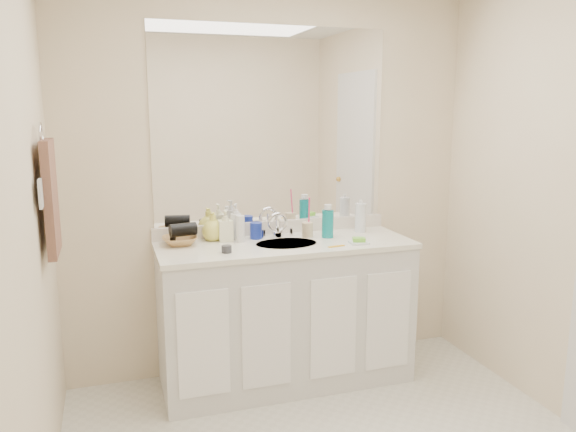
% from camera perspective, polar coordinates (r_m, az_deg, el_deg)
% --- Properties ---
extents(wall_back, '(2.60, 0.02, 2.40)m').
position_cam_1_polar(wall_back, '(3.55, -1.62, 3.33)').
color(wall_back, beige).
rests_on(wall_back, floor).
extents(wall_left, '(0.02, 2.60, 2.40)m').
position_cam_1_polar(wall_left, '(2.15, -25.85, -2.81)').
color(wall_left, beige).
rests_on(wall_left, floor).
extents(vanity_cabinet, '(1.50, 0.55, 0.85)m').
position_cam_1_polar(vanity_cabinet, '(3.48, -0.26, -9.99)').
color(vanity_cabinet, silver).
rests_on(vanity_cabinet, floor).
extents(countertop, '(1.52, 0.57, 0.03)m').
position_cam_1_polar(countertop, '(3.35, -0.26, -2.95)').
color(countertop, white).
rests_on(countertop, vanity_cabinet).
extents(backsplash, '(1.52, 0.03, 0.08)m').
position_cam_1_polar(backsplash, '(3.58, -1.52, -1.14)').
color(backsplash, silver).
rests_on(backsplash, countertop).
extents(sink_basin, '(0.37, 0.37, 0.02)m').
position_cam_1_polar(sink_basin, '(3.33, -0.16, -2.98)').
color(sink_basin, beige).
rests_on(sink_basin, countertop).
extents(faucet, '(0.02, 0.02, 0.11)m').
position_cam_1_polar(faucet, '(3.49, -1.06, -1.23)').
color(faucet, silver).
rests_on(faucet, countertop).
extents(mirror, '(1.48, 0.01, 1.20)m').
position_cam_1_polar(mirror, '(3.51, -1.62, 9.15)').
color(mirror, white).
rests_on(mirror, wall_back).
extents(blue_mug, '(0.10, 0.10, 0.10)m').
position_cam_1_polar(blue_mug, '(3.44, -3.27, -1.49)').
color(blue_mug, '#172B9E').
rests_on(blue_mug, countertop).
extents(tan_cup, '(0.08, 0.08, 0.09)m').
position_cam_1_polar(tan_cup, '(3.48, 1.99, -1.40)').
color(tan_cup, beige).
rests_on(tan_cup, countertop).
extents(toothbrush, '(0.02, 0.04, 0.20)m').
position_cam_1_polar(toothbrush, '(3.46, 2.15, 0.28)').
color(toothbrush, '#E93D6F').
rests_on(toothbrush, tan_cup).
extents(mouthwash_bottle, '(0.08, 0.08, 0.17)m').
position_cam_1_polar(mouthwash_bottle, '(3.47, 4.05, -0.79)').
color(mouthwash_bottle, '#0B8187').
rests_on(mouthwash_bottle, countertop).
extents(clear_pump_bottle, '(0.07, 0.07, 0.19)m').
position_cam_1_polar(clear_pump_bottle, '(3.65, 7.37, -0.16)').
color(clear_pump_bottle, white).
rests_on(clear_pump_bottle, countertop).
extents(soap_dish, '(0.12, 0.10, 0.01)m').
position_cam_1_polar(soap_dish, '(3.34, 7.21, -2.70)').
color(soap_dish, white).
rests_on(soap_dish, countertop).
extents(green_soap, '(0.09, 0.07, 0.03)m').
position_cam_1_polar(green_soap, '(3.34, 7.22, -2.40)').
color(green_soap, '#71CF32').
rests_on(green_soap, soap_dish).
extents(orange_comb, '(0.11, 0.04, 0.00)m').
position_cam_1_polar(orange_comb, '(3.26, 4.94, -3.07)').
color(orange_comb, gold).
rests_on(orange_comb, countertop).
extents(dark_jar, '(0.06, 0.06, 0.04)m').
position_cam_1_polar(dark_jar, '(3.13, -6.26, -3.36)').
color(dark_jar, '#2D2E33').
rests_on(dark_jar, countertop).
extents(extra_white_bottle, '(0.06, 0.06, 0.16)m').
position_cam_1_polar(extra_white_bottle, '(3.36, -4.85, -1.30)').
color(extra_white_bottle, white).
rests_on(extra_white_bottle, countertop).
extents(soap_bottle_white, '(0.11, 0.11, 0.22)m').
position_cam_1_polar(soap_bottle_white, '(3.44, -5.33, -0.53)').
color(soap_bottle_white, white).
rests_on(soap_bottle_white, countertop).
extents(soap_bottle_cream, '(0.09, 0.09, 0.19)m').
position_cam_1_polar(soap_bottle_cream, '(3.39, -6.37, -0.97)').
color(soap_bottle_cream, '#F8F7CA').
rests_on(soap_bottle_cream, countertop).
extents(soap_bottle_yellow, '(0.16, 0.16, 0.17)m').
position_cam_1_polar(soap_bottle_yellow, '(3.42, -7.64, -1.06)').
color(soap_bottle_yellow, '#E6E259').
rests_on(soap_bottle_yellow, countertop).
extents(wicker_basket, '(0.20, 0.20, 0.05)m').
position_cam_1_polar(wicker_basket, '(3.34, -10.92, -2.48)').
color(wicker_basket, '#A77943').
rests_on(wicker_basket, countertop).
extents(hair_dryer, '(0.16, 0.10, 0.08)m').
position_cam_1_polar(hair_dryer, '(3.33, -10.62, -1.37)').
color(hair_dryer, black).
rests_on(hair_dryer, wicker_basket).
extents(towel_ring, '(0.01, 0.11, 0.11)m').
position_cam_1_polar(towel_ring, '(2.87, -23.80, 7.62)').
color(towel_ring, silver).
rests_on(towel_ring, wall_left).
extents(hand_towel, '(0.04, 0.32, 0.55)m').
position_cam_1_polar(hand_towel, '(2.89, -22.95, 1.72)').
color(hand_towel, '#50352A').
rests_on(hand_towel, towel_ring).
extents(switch_plate, '(0.01, 0.08, 0.13)m').
position_cam_1_polar(switch_plate, '(2.69, -23.84, 2.10)').
color(switch_plate, silver).
rests_on(switch_plate, wall_left).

